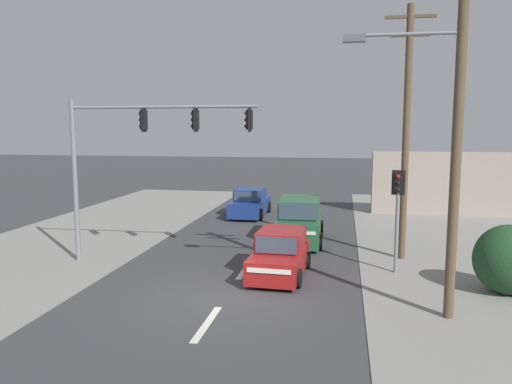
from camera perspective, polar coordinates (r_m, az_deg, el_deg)
The scene contains 14 objects.
ground_plane at distance 15.05m, azimuth -3.54°, elevation -11.96°, with size 140.00×140.00×0.00m, color #3A3A3D.
lane_dash_near at distance 13.24m, azimuth -5.63°, elevation -14.73°, with size 0.20×2.40×0.01m, color silver.
lane_dash_mid at distance 17.84m, azimuth -1.25°, elevation -8.83°, with size 0.20×2.40×0.01m, color silver.
lane_dash_far at distance 22.62m, azimuth 1.23°, elevation -5.35°, with size 0.20×2.40×0.01m, color silver.
kerb_left_verge at distance 21.96m, azimuth -23.15°, elevation -6.31°, with size 8.00×40.00×0.02m, color gray.
utility_pole_foreground_right at distance 13.55m, azimuth 21.60°, elevation 8.77°, with size 3.78×0.29×10.13m.
utility_pole_midground_right at distance 19.42m, azimuth 16.80°, elevation 6.93°, with size 1.80×0.26×9.40m.
traffic_signal_mast at distance 18.44m, azimuth -13.61°, elevation 5.22°, with size 6.89×0.52×6.00m.
pedestal_signal_right_kerb at distance 17.56m, azimuth 15.88°, elevation -1.31°, with size 0.44×0.31×3.56m.
roadside_bush at distance 16.84m, azimuth 27.26°, elevation -7.15°, with size 2.15×1.84×2.12m.
shopfront_wall_far at distance 30.93m, azimuth 24.26°, elevation 0.80°, with size 12.00×1.00×3.60m, color #A39384.
suv_receding_far at distance 22.05m, azimuth 4.98°, elevation -3.37°, with size 2.15×4.58×1.90m.
sedan_oncoming_mid at distance 28.34m, azimuth -0.67°, elevation -1.32°, with size 1.95×4.27×1.56m.
hatchback_kerbside_parked at distance 17.02m, azimuth 2.77°, elevation -7.19°, with size 1.93×3.72×1.53m.
Camera 1 is at (3.36, -13.81, 4.97)m, focal length 35.00 mm.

